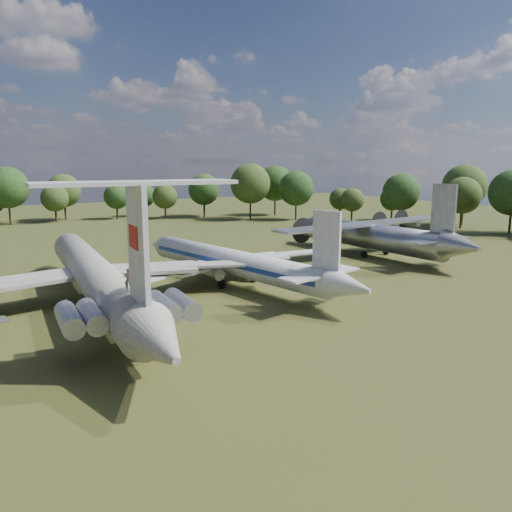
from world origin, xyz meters
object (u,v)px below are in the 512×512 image
an12_transport (371,239)px  person_on_il62 (128,280)px  il62_airliner (96,283)px  tu104_jet (233,267)px

an12_transport → person_on_il62: bearing=-157.3°
an12_transport → il62_airliner: bearing=-173.7°
il62_airliner → an12_transport: il62_airliner is taller
il62_airliner → tu104_jet: 18.18m
tu104_jet → an12_transport: 30.50m
an12_transport → person_on_il62: size_ratio=22.65×
tu104_jet → person_on_il62: bearing=-147.3°
an12_transport → person_on_il62: person_on_il62 is taller
tu104_jet → an12_transport: bearing=0.4°
il62_airliner → tu104_jet: size_ratio=1.27×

